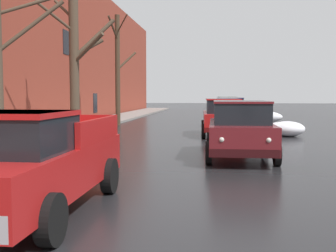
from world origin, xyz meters
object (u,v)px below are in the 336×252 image
bare_tree_mid_block (76,59)px  suv_darkblue_parked_far_down_block (231,111)px  suv_red_parked_kerbside_mid (222,116)px  bare_tree_far_down_block (118,68)px  suv_green_at_far_intersection (227,105)px  suv_maroon_parked_kerbside_close (240,127)px  pickup_truck_red_approaching_near_lane (29,162)px  suv_white_queued_behind_truck (229,107)px

bare_tree_mid_block → suv_darkblue_parked_far_down_block: 11.53m
bare_tree_mid_block → suv_red_parked_kerbside_mid: (6.68, 2.16, -2.63)m
bare_tree_far_down_block → bare_tree_mid_block: bearing=-89.7°
suv_green_at_far_intersection → suv_maroon_parked_kerbside_close: bearing=-90.4°
suv_red_parked_kerbside_mid → suv_maroon_parked_kerbside_close: bearing=-86.4°
pickup_truck_red_approaching_near_lane → suv_green_at_far_intersection: (4.05, 34.26, 0.11)m
pickup_truck_red_approaching_near_lane → suv_red_parked_kerbside_mid: bearing=76.5°
suv_maroon_parked_kerbside_close → suv_green_at_far_intersection: bearing=89.6°
suv_red_parked_kerbside_mid → suv_green_at_far_intersection: size_ratio=1.01×
suv_maroon_parked_kerbside_close → suv_darkblue_parked_far_down_block: size_ratio=1.00×
bare_tree_mid_block → bare_tree_far_down_block: bearing=90.3°
bare_tree_far_down_block → pickup_truck_red_approaching_near_lane: size_ratio=1.40×
bare_tree_mid_block → suv_red_parked_kerbside_mid: bearing=17.9°
bare_tree_far_down_block → suv_maroon_parked_kerbside_close: (7.18, -13.54, -2.77)m
pickup_truck_red_approaching_near_lane → suv_red_parked_kerbside_mid: 14.53m
bare_tree_mid_block → suv_green_at_far_intersection: 23.61m
bare_tree_far_down_block → suv_white_queued_behind_truck: size_ratio=1.62×
suv_maroon_parked_kerbside_close → suv_red_parked_kerbside_mid: 7.32m
suv_maroon_parked_kerbside_close → suv_white_queued_behind_truck: (0.30, 21.50, -0.00)m
pickup_truck_red_approaching_near_lane → suv_maroon_parked_kerbside_close: bearing=60.6°
bare_tree_mid_block → suv_white_queued_behind_truck: (7.44, 16.36, -2.63)m
bare_tree_mid_block → suv_white_queued_behind_truck: bare_tree_mid_block is taller
suv_white_queued_behind_truck → suv_green_at_far_intersection: (-0.09, 5.93, 0.00)m
bare_tree_mid_block → suv_maroon_parked_kerbside_close: 9.18m
suv_darkblue_parked_far_down_block → suv_green_at_far_intersection: (0.03, 13.77, 0.00)m
bare_tree_mid_block → suv_green_at_far_intersection: (7.35, 22.29, -2.63)m
bare_tree_mid_block → suv_maroon_parked_kerbside_close: (7.13, -5.15, -2.63)m
suv_red_parked_kerbside_mid → suv_darkblue_parked_far_down_block: size_ratio=1.02×
bare_tree_mid_block → bare_tree_far_down_block: size_ratio=0.95×
bare_tree_mid_block → suv_red_parked_kerbside_mid: bare_tree_mid_block is taller
suv_darkblue_parked_far_down_block → suv_white_queued_behind_truck: 7.84m
suv_maroon_parked_kerbside_close → suv_darkblue_parked_far_down_block: 13.66m
suv_red_parked_kerbside_mid → suv_white_queued_behind_truck: 14.22m
suv_white_queued_behind_truck → bare_tree_far_down_block: bearing=-133.2°
suv_maroon_parked_kerbside_close → suv_red_parked_kerbside_mid: size_ratio=0.99×
suv_red_parked_kerbside_mid → suv_white_queued_behind_truck: bearing=86.9°
suv_white_queued_behind_truck → suv_green_at_far_intersection: size_ratio=0.95×
suv_red_parked_kerbside_mid → suv_darkblue_parked_far_down_block: (0.64, 6.36, -0.00)m
suv_red_parked_kerbside_mid → suv_white_queued_behind_truck: size_ratio=1.06×
suv_green_at_far_intersection → suv_red_parked_kerbside_mid: bearing=-91.9°
bare_tree_far_down_block → suv_red_parked_kerbside_mid: (6.72, -6.23, -2.77)m
bare_tree_far_down_block → suv_white_queued_behind_truck: bare_tree_far_down_block is taller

